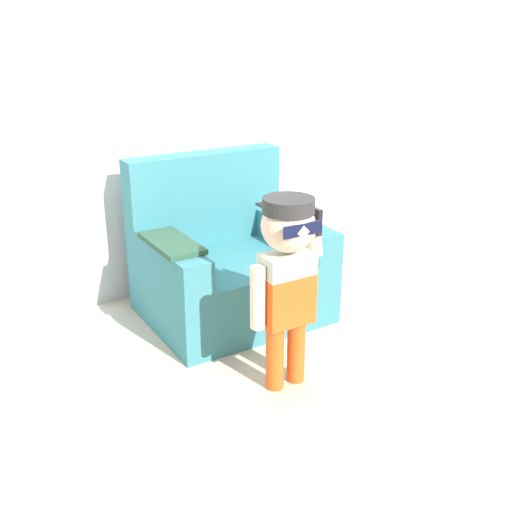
% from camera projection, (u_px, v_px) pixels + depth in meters
% --- Properties ---
extents(ground_plane, '(10.00, 10.00, 0.00)m').
position_uv_depth(ground_plane, '(252.00, 316.00, 3.86)').
color(ground_plane, '#BCB29E').
extents(wall_back, '(10.00, 0.05, 2.60)m').
position_uv_depth(wall_back, '(196.00, 99.00, 3.97)').
color(wall_back, silver).
rests_on(wall_back, ground_plane).
extents(armchair, '(1.08, 0.89, 1.00)m').
position_uv_depth(armchair, '(227.00, 264.00, 3.82)').
color(armchair, teal).
rests_on(armchair, ground_plane).
extents(person_child, '(0.41, 0.31, 1.00)m').
position_uv_depth(person_child, '(287.00, 265.00, 2.90)').
color(person_child, '#E05119').
rests_on(person_child, ground_plane).
extents(side_table, '(0.40, 0.40, 0.51)m').
position_uv_depth(side_table, '(319.00, 242.00, 4.30)').
color(side_table, beige).
rests_on(side_table, ground_plane).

